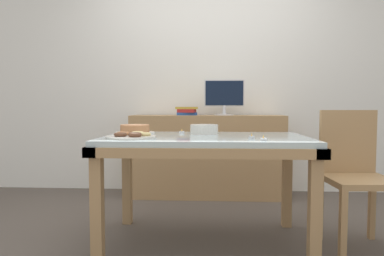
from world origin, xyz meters
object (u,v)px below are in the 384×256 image
object	(u,v)px
pastry_platter	(131,136)
tealight_left_edge	(182,132)
plate_stack	(204,129)
tealight_near_cakes	(263,139)
computer_monitor	(224,98)
chair	(354,171)
book_stack	(187,111)
tealight_near_front	(252,137)
cake_chocolate_round	(135,130)

from	to	relation	value
pastry_platter	tealight_left_edge	xyz separation A→B (m)	(0.29, 0.42, -0.00)
plate_stack	tealight_left_edge	world-z (taller)	plate_stack
tealight_near_cakes	computer_monitor	bearing A→B (deg)	96.20
chair	book_stack	size ratio (longest dim) A/B	4.02
pastry_platter	computer_monitor	bearing A→B (deg)	66.01
chair	tealight_near_front	bearing A→B (deg)	-165.53
chair	computer_monitor	xyz separation A→B (m)	(-0.85, 1.28, 0.54)
computer_monitor	tealight_near_cakes	world-z (taller)	computer_monitor
plate_stack	chair	bearing A→B (deg)	-9.91
tealight_near_front	tealight_left_edge	xyz separation A→B (m)	(-0.49, 0.41, 0.00)
tealight_left_edge	cake_chocolate_round	bearing A→B (deg)	-173.80
chair	tealight_near_front	world-z (taller)	chair
book_stack	cake_chocolate_round	distance (m)	1.15
computer_monitor	cake_chocolate_round	size ratio (longest dim) A/B	1.41
tealight_left_edge	tealight_near_front	bearing A→B (deg)	-40.44
cake_chocolate_round	plate_stack	world-z (taller)	plate_stack
chair	pastry_platter	distance (m)	1.54
plate_stack	tealight_near_cakes	size ratio (longest dim) A/B	5.25
plate_stack	tealight_near_cakes	bearing A→B (deg)	-54.29
chair	plate_stack	size ratio (longest dim) A/B	4.48
computer_monitor	tealight_left_edge	xyz separation A→B (m)	(-0.36, -1.05, -0.29)
tealight_near_cakes	cake_chocolate_round	bearing A→B (deg)	150.08
cake_chocolate_round	pastry_platter	distance (m)	0.39
chair	pastry_platter	bearing A→B (deg)	-172.59
cake_chocolate_round	pastry_platter	world-z (taller)	cake_chocolate_round
computer_monitor	plate_stack	bearing A→B (deg)	-99.89
cake_chocolate_round	plate_stack	distance (m)	0.53
computer_monitor	pastry_platter	distance (m)	1.64
pastry_platter	tealight_near_front	world-z (taller)	pastry_platter
chair	tealight_near_cakes	distance (m)	0.79
chair	book_stack	distance (m)	1.83
computer_monitor	plate_stack	size ratio (longest dim) A/B	2.02
pastry_platter	tealight_near_cakes	world-z (taller)	pastry_platter
chair	cake_chocolate_round	distance (m)	1.60
book_stack	pastry_platter	size ratio (longest dim) A/B	0.71
chair	computer_monitor	world-z (taller)	computer_monitor
computer_monitor	tealight_near_front	distance (m)	1.50
pastry_platter	tealight_near_cakes	size ratio (longest dim) A/B	8.19
computer_monitor	book_stack	world-z (taller)	computer_monitor
chair	tealight_left_edge	world-z (taller)	chair
computer_monitor	plate_stack	world-z (taller)	computer_monitor
computer_monitor	pastry_platter	xyz separation A→B (m)	(-0.66, -1.48, -0.29)
book_stack	cake_chocolate_round	size ratio (longest dim) A/B	0.78
pastry_platter	tealight_near_front	distance (m)	0.78
book_stack	computer_monitor	bearing A→B (deg)	-0.20
chair	computer_monitor	distance (m)	1.63
tealight_left_edge	tealight_near_cakes	world-z (taller)	same
pastry_platter	book_stack	bearing A→B (deg)	80.17
computer_monitor	plate_stack	distance (m)	1.15
cake_chocolate_round	tealight_near_front	xyz separation A→B (m)	(0.84, -0.37, -0.02)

